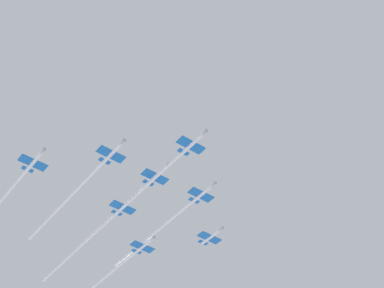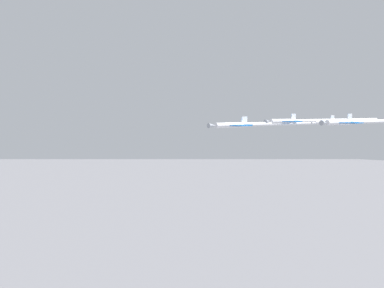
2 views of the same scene
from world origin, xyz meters
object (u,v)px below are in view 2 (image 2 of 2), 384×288
object	(u,v)px
jet_port_inner	(376,121)
jet_port_outer	(317,120)
jet_lead	(277,124)
jet_center_rear	(262,123)
jet_starboard_inner	(272,124)
jet_port_trail	(358,121)

from	to	relation	value
jet_port_inner	jet_port_outer	distance (m)	16.18
jet_port_inner	jet_port_outer	bearing A→B (deg)	-0.75
jet_lead	jet_center_rear	distance (m)	44.84
jet_port_inner	jet_starboard_inner	xyz separation A→B (m)	(-13.99, -29.18, -1.27)
jet_center_rear	jet_port_trail	size ratio (longest dim) A/B	0.86
jet_lead	jet_port_trail	bearing A→B (deg)	-90.00
jet_port_inner	jet_port_trail	size ratio (longest dim) A/B	0.92
jet_port_inner	jet_port_outer	xyz separation A→B (m)	(-6.81, -14.67, -0.03)
jet_port_inner	jet_port_trail	distance (m)	26.96
jet_starboard_inner	jet_port_outer	world-z (taller)	jet_port_outer
jet_lead	jet_starboard_inner	xyz separation A→B (m)	(-22.52, -7.63, -0.62)
jet_port_outer	jet_center_rear	world-z (taller)	jet_port_outer
jet_port_inner	jet_starboard_inner	size ratio (longest dim) A/B	0.97
jet_center_rear	jet_lead	bearing A→B (deg)	136.19
jet_starboard_inner	jet_center_rear	size ratio (longest dim) A/B	1.11
jet_starboard_inner	jet_port_outer	size ratio (longest dim) A/B	1.10
jet_starboard_inner	jet_port_inner	bearing A→B (deg)	178.51
jet_port_trail	jet_lead	bearing A→B (deg)	90.00
jet_lead	jet_center_rear	xyz separation A→B (m)	(-41.54, -16.84, -1.06)
jet_starboard_inner	jet_center_rear	distance (m)	21.13
jet_center_rear	jet_port_inner	bearing A→B (deg)	163.43
jet_center_rear	jet_starboard_inner	bearing A→B (deg)	139.95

